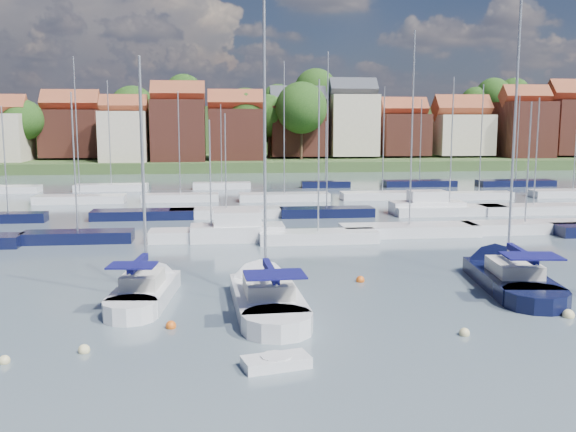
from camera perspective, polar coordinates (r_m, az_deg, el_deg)
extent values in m
plane|color=#485862|center=(68.65, -0.66, 0.98)|extent=(260.00, 260.00, 0.00)
cube|color=silver|center=(33.24, -12.58, -6.93)|extent=(3.22, 6.31, 1.20)
cone|color=silver|center=(36.82, -11.27, -5.38)|extent=(2.85, 3.22, 2.52)
cylinder|color=silver|center=(30.41, -13.85, -8.42)|extent=(2.80, 2.80, 1.20)
cube|color=beige|center=(32.61, -12.79, -5.51)|extent=(2.05, 2.71, 0.70)
cylinder|color=#B2B2B7|center=(32.58, -12.76, 3.86)|extent=(0.14, 0.14, 11.22)
cylinder|color=#B2B2B7|center=(31.61, -13.19, -4.38)|extent=(0.49, 3.35, 0.10)
cube|color=#0F0F4D|center=(31.58, -13.19, -4.11)|extent=(0.67, 3.21, 0.35)
cube|color=#0F0F4D|center=(30.51, -13.68, -4.28)|extent=(2.31, 1.76, 0.08)
cube|color=silver|center=(31.23, -1.90, -7.73)|extent=(3.39, 7.53, 1.20)
cone|color=silver|center=(35.67, -2.80, -5.67)|extent=(3.23, 3.73, 3.09)
cylinder|color=silver|center=(27.72, -0.96, -9.84)|extent=(3.21, 3.21, 1.20)
cube|color=beige|center=(30.48, -1.79, -6.28)|extent=(2.29, 3.17, 0.70)
cylinder|color=#B2B2B7|center=(30.52, -2.08, 6.13)|extent=(0.14, 0.14, 13.73)
cylinder|color=#B2B2B7|center=(29.28, -1.55, -5.18)|extent=(0.27, 4.12, 0.10)
cube|color=#0F0F4D|center=(29.25, -1.55, -4.89)|extent=(0.46, 3.92, 0.35)
cube|color=#0F0F4D|center=(27.92, -1.20, -5.22)|extent=(2.70, 1.96, 0.08)
cube|color=black|center=(37.07, 19.12, -5.59)|extent=(4.14, 8.01, 1.20)
cone|color=black|center=(41.52, 17.07, -4.01)|extent=(3.64, 4.10, 3.19)
cylinder|color=black|center=(33.57, 21.16, -7.15)|extent=(3.57, 3.57, 1.20)
cube|color=beige|center=(36.36, 19.45, -4.34)|extent=(2.62, 3.45, 0.70)
cylinder|color=#B2B2B7|center=(36.54, 19.46, 6.66)|extent=(0.14, 0.14, 14.51)
cylinder|color=#B2B2B7|center=(35.21, 20.07, -3.37)|extent=(0.64, 4.24, 0.10)
cube|color=#0F0F4D|center=(35.18, 20.08, -3.13)|extent=(0.81, 4.05, 0.35)
cube|color=#0F0F4D|center=(33.87, 20.86, -3.34)|extent=(2.94, 2.25, 0.08)
cube|color=silver|center=(24.09, -1.07, -12.92)|extent=(2.65, 1.67, 0.48)
cylinder|color=silver|center=(24.04, -1.07, -12.62)|extent=(1.14, 1.14, 0.31)
sphere|color=beige|center=(26.78, -17.66, -11.49)|extent=(0.46, 0.46, 0.46)
sphere|color=#D85914|center=(28.84, -10.36, -9.77)|extent=(0.46, 0.46, 0.46)
sphere|color=beige|center=(28.46, 15.40, -10.19)|extent=(0.45, 0.45, 0.45)
sphere|color=#D85914|center=(36.39, 6.44, -5.83)|extent=(0.48, 0.48, 0.48)
sphere|color=beige|center=(32.53, 23.65, -8.25)|extent=(0.55, 0.55, 0.55)
sphere|color=beige|center=(26.72, -23.88, -11.88)|extent=(0.41, 0.41, 0.41)
cube|color=black|center=(50.08, -18.17, -1.85)|extent=(8.01, 2.24, 1.00)
cylinder|color=#B2B2B7|center=(49.43, -18.46, 4.53)|extent=(0.12, 0.12, 10.16)
cube|color=silver|center=(48.69, -6.83, -1.77)|extent=(9.22, 2.58, 1.00)
cylinder|color=#B2B2B7|center=(48.09, -6.93, 3.62)|extent=(0.12, 0.12, 8.18)
cube|color=silver|center=(47.72, 2.69, -1.93)|extent=(8.78, 2.46, 1.00)
cylinder|color=#B2B2B7|center=(47.00, 2.74, 5.32)|extent=(0.12, 0.12, 11.06)
cube|color=silver|center=(51.41, 10.72, -1.31)|extent=(10.79, 3.02, 1.00)
cylinder|color=#B2B2B7|center=(50.69, 10.97, 7.56)|extent=(0.12, 0.12, 14.87)
cube|color=silver|center=(55.39, 20.30, -0.99)|extent=(10.13, 2.84, 1.00)
cylinder|color=#B2B2B7|center=(54.81, 20.58, 4.48)|extent=(0.12, 0.12, 9.59)
cube|color=silver|center=(48.49, -4.52, -1.59)|extent=(7.00, 2.60, 1.40)
cube|color=silver|center=(48.31, -4.54, -0.31)|extent=(3.50, 2.20, 1.30)
cube|color=black|center=(62.12, -23.59, -0.20)|extent=(6.54, 1.83, 1.00)
cylinder|color=#B2B2B7|center=(61.62, -23.88, 4.57)|extent=(0.12, 0.12, 9.37)
cube|color=black|center=(60.35, -12.75, 0.07)|extent=(9.30, 2.60, 1.00)
cylinder|color=#B2B2B7|center=(59.78, -12.94, 6.00)|extent=(0.12, 0.12, 11.48)
cube|color=silver|center=(60.36, -5.51, 0.24)|extent=(10.40, 2.91, 1.00)
cylinder|color=#B2B2B7|center=(59.85, -5.58, 4.87)|extent=(0.12, 0.12, 8.77)
cube|color=black|center=(60.52, 3.45, 0.29)|extent=(8.80, 2.46, 1.00)
cylinder|color=#B2B2B7|center=(59.91, 3.52, 7.56)|extent=(0.12, 0.12, 14.33)
cube|color=silver|center=(63.54, 14.12, 0.44)|extent=(10.73, 3.00, 1.00)
cylinder|color=#B2B2B7|center=(62.98, 14.34, 6.36)|extent=(0.12, 0.12, 12.14)
cube|color=silver|center=(66.78, 20.97, 0.51)|extent=(10.48, 2.93, 1.00)
cylinder|color=#B2B2B7|center=(66.29, 21.22, 5.34)|extent=(0.12, 0.12, 10.28)
cube|color=silver|center=(63.65, 12.23, 0.65)|extent=(7.00, 2.60, 1.40)
cube|color=silver|center=(63.51, 12.26, 1.63)|extent=(3.50, 2.20, 1.30)
cube|color=silver|center=(73.95, -18.00, 1.38)|extent=(9.71, 2.72, 1.00)
cylinder|color=#B2B2B7|center=(73.45, -18.28, 7.54)|extent=(0.12, 0.12, 14.88)
cube|color=silver|center=(72.85, -9.54, 1.58)|extent=(8.49, 2.38, 1.00)
cylinder|color=#B2B2B7|center=(72.38, -9.66, 6.42)|extent=(0.12, 0.12, 11.31)
cube|color=silver|center=(72.42, -0.34, 1.65)|extent=(10.16, 2.85, 1.00)
cylinder|color=#B2B2B7|center=(71.91, -0.35, 7.83)|extent=(0.12, 0.12, 14.59)
cube|color=silver|center=(74.60, 8.38, 1.76)|extent=(9.53, 2.67, 1.00)
cylinder|color=#B2B2B7|center=(74.13, 8.49, 6.73)|extent=(0.12, 0.12, 11.91)
cube|color=silver|center=(76.86, 16.59, 1.70)|extent=(7.62, 2.13, 1.00)
cylinder|color=#B2B2B7|center=(76.40, 16.80, 6.59)|extent=(0.12, 0.12, 12.13)
cube|color=silver|center=(83.25, 23.97, 1.81)|extent=(10.17, 2.85, 1.00)
cylinder|color=#B2B2B7|center=(82.86, 24.20, 5.50)|extent=(0.12, 0.12, 9.73)
cube|color=silver|center=(85.77, -15.42, 2.42)|extent=(9.24, 2.59, 1.00)
cylinder|color=#B2B2B7|center=(85.35, -15.61, 7.15)|extent=(0.12, 0.12, 13.17)
cube|color=silver|center=(85.46, -5.90, 2.66)|extent=(7.57, 2.12, 1.00)
cylinder|color=#B2B2B7|center=(85.08, -5.96, 6.42)|extent=(0.12, 0.12, 10.24)
cube|color=black|center=(86.88, 3.36, 2.78)|extent=(6.58, 1.84, 1.00)
cylinder|color=#B2B2B7|center=(86.55, 3.38, 5.75)|extent=(0.12, 0.12, 8.01)
cube|color=black|center=(89.96, 11.59, 2.82)|extent=(9.92, 2.78, 1.00)
cylinder|color=#B2B2B7|center=(89.59, 11.71, 6.61)|extent=(0.12, 0.12, 10.92)
cube|color=black|center=(94.01, 19.56, 2.74)|extent=(10.55, 2.95, 1.00)
cylinder|color=#B2B2B7|center=(93.64, 19.75, 6.55)|extent=(0.12, 0.12, 11.51)
cube|color=#375128|center=(145.14, -3.75, 5.05)|extent=(200.00, 70.00, 3.00)
cube|color=#375128|center=(169.90, -4.17, 7.13)|extent=(200.00, 60.00, 14.00)
cube|color=beige|center=(125.81, -24.17, 6.35)|extent=(9.35, 10.04, 8.56)
cube|color=brown|center=(128.36, -18.64, 6.98)|extent=(10.37, 9.97, 8.73)
cube|color=brown|center=(128.38, -18.76, 9.49)|extent=(10.57, 5.13, 5.13)
cube|color=beige|center=(117.83, -14.30, 6.82)|extent=(8.09, 8.80, 8.96)
cube|color=brown|center=(117.83, -14.40, 9.48)|extent=(8.25, 4.00, 4.00)
cube|color=brown|center=(117.85, -9.69, 7.45)|extent=(9.36, 10.17, 10.97)
cube|color=brown|center=(117.93, -9.77, 10.68)|extent=(9.54, 4.63, 4.63)
cube|color=brown|center=(119.46, -4.66, 7.19)|extent=(9.90, 8.56, 9.42)
cube|color=brown|center=(119.47, -4.69, 10.03)|extent=(10.10, 4.90, 4.90)
cube|color=brown|center=(125.40, 0.87, 7.56)|extent=(10.59, 8.93, 9.49)
cube|color=#383A42|center=(125.45, 0.87, 10.33)|extent=(10.80, 5.24, 5.24)
cube|color=beige|center=(126.35, 5.74, 8.02)|extent=(9.01, 8.61, 11.65)
cube|color=#383A42|center=(126.48, 5.79, 11.16)|extent=(9.19, 4.46, 4.46)
cube|color=brown|center=(130.13, 10.16, 7.14)|extent=(9.10, 9.34, 8.00)
cube|color=brown|center=(130.12, 10.22, 9.39)|extent=(9.28, 4.50, 4.50)
cube|color=beige|center=(133.58, 15.10, 6.99)|extent=(10.86, 9.59, 7.88)
cube|color=brown|center=(133.57, 15.19, 9.25)|extent=(11.07, 5.37, 5.37)
cube|color=brown|center=(135.92, 20.20, 7.18)|extent=(9.18, 9.96, 10.97)
cube|color=brown|center=(135.99, 20.34, 9.96)|extent=(9.36, 4.54, 4.54)
cube|color=brown|center=(142.49, 24.12, 7.20)|extent=(11.39, 9.67, 10.76)
cylinder|color=#382619|center=(156.73, 17.68, 7.93)|extent=(0.50, 0.50, 4.47)
sphere|color=#2F591C|center=(156.83, 17.78, 10.14)|extent=(8.18, 8.18, 8.18)
cylinder|color=#382619|center=(124.19, -1.69, 6.11)|extent=(0.50, 0.50, 4.46)
sphere|color=#2F591C|center=(124.08, -1.70, 8.91)|extent=(8.15, 8.15, 8.15)
cylinder|color=#382619|center=(143.11, 2.45, 8.32)|extent=(0.50, 0.50, 5.15)
sphere|color=#2F591C|center=(143.26, 2.47, 11.12)|extent=(9.41, 9.41, 9.41)
cylinder|color=#382619|center=(144.19, -9.20, 8.27)|extent=(0.50, 0.50, 4.56)
sphere|color=#2F591C|center=(144.31, -9.26, 10.72)|extent=(8.34, 8.34, 8.34)
cylinder|color=#382619|center=(134.06, -13.54, 6.21)|extent=(0.50, 0.50, 5.15)
sphere|color=#2F591C|center=(133.99, -13.65, 9.19)|extent=(9.42, 9.42, 9.42)
cylinder|color=#382619|center=(138.75, -19.86, 7.08)|extent=(0.50, 0.50, 3.42)
sphere|color=#2F591C|center=(138.76, -19.96, 8.99)|extent=(6.26, 6.26, 6.26)
cylinder|color=#382619|center=(134.13, 2.41, 6.14)|extent=(0.50, 0.50, 3.77)
sphere|color=#2F591C|center=(134.02, 2.42, 8.32)|extent=(6.89, 6.89, 6.89)
cylinder|color=#382619|center=(119.82, 1.19, 6.21)|extent=(0.50, 0.50, 5.21)
sphere|color=#2F591C|center=(119.74, 1.20, 9.60)|extent=(9.53, 9.53, 9.53)
cylinder|color=#382619|center=(146.62, 21.65, 5.60)|extent=(0.50, 0.50, 2.97)
sphere|color=#2F591C|center=(146.51, 21.73, 7.17)|extent=(5.44, 5.44, 5.44)
cylinder|color=#382619|center=(121.71, -3.78, 6.14)|extent=(0.50, 0.50, 4.84)
sphere|color=#2F591C|center=(121.62, -3.81, 9.24)|extent=(8.85, 8.85, 8.85)
cylinder|color=#382619|center=(155.31, 16.25, 7.86)|extent=(0.50, 0.50, 3.72)
sphere|color=#2F591C|center=(155.36, 16.33, 9.72)|extent=(6.80, 6.80, 6.80)
cylinder|color=#382619|center=(136.33, 20.20, 5.72)|extent=(0.50, 0.50, 4.05)
sphere|color=#2F591C|center=(136.22, 20.32, 8.03)|extent=(7.40, 7.40, 7.40)
cylinder|color=#382619|center=(125.36, -22.33, 5.40)|extent=(0.50, 0.50, 4.00)
sphere|color=#2F591C|center=(125.24, -22.47, 7.88)|extent=(7.32, 7.32, 7.32)
cylinder|color=#382619|center=(141.68, -0.91, 8.06)|extent=(0.50, 0.50, 3.93)
sphere|color=#2F591C|center=(141.74, -0.92, 10.22)|extent=(7.19, 7.19, 7.19)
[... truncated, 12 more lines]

